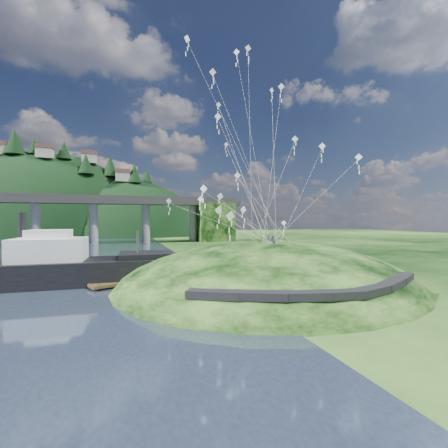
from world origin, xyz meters
name	(u,v)px	position (x,y,z in m)	size (l,w,h in m)	color
ground	(206,294)	(0.00, 0.00, 0.00)	(320.00, 320.00, 0.00)	black
grass_hill	(267,297)	(8.00, 2.00, -1.50)	(36.00, 32.00, 13.00)	black
footpath	(329,289)	(7.46, -9.74, 2.08)	(22.29, 5.84, 0.83)	black
bridge	(57,212)	(-26.46, 70.07, 9.70)	(160.00, 11.00, 15.00)	#2D2B2B
far_ridge	(38,253)	(-43.58, 122.17, -7.44)	(153.00, 70.00, 94.50)	black
work_barge	(77,266)	(-13.18, 9.35, 2.09)	(24.14, 7.64, 8.35)	black
wooden_dock	(145,279)	(-5.49, 7.60, 0.40)	(12.41, 6.86, 0.90)	#352716
kite_flyers	(270,234)	(8.84, 3.01, 5.77)	(3.02, 5.85, 1.87)	#252731
kite_swarm	(250,149)	(6.21, 2.88, 15.79)	(20.02, 17.14, 21.53)	silver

